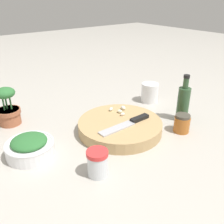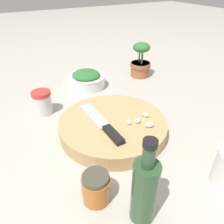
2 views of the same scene
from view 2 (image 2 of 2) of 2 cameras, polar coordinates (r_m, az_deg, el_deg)
ground_plane at (r=0.66m, az=1.71°, el=-3.68°), size 5.00×5.00×0.00m
cutting_board at (r=0.62m, az=0.26°, el=-3.74°), size 0.30×0.30×0.04m
chef_knife at (r=0.59m, az=-2.34°, el=-3.20°), size 0.21×0.04×0.01m
garlic_cloves at (r=0.60m, az=8.05°, el=-2.33°), size 0.07×0.07×0.01m
herb_bowl at (r=0.88m, az=-6.68°, el=8.54°), size 0.15×0.15×0.07m
spice_jar at (r=0.73m, az=-17.70°, el=2.43°), size 0.06×0.06×0.08m
honey_jar at (r=0.46m, az=-4.17°, el=-19.12°), size 0.06×0.06×0.07m
oil_bottle at (r=0.40m, az=8.50°, el=-19.51°), size 0.05×0.05×0.18m
potted_herb at (r=0.97m, az=7.46°, el=12.74°), size 0.09×0.09×0.15m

